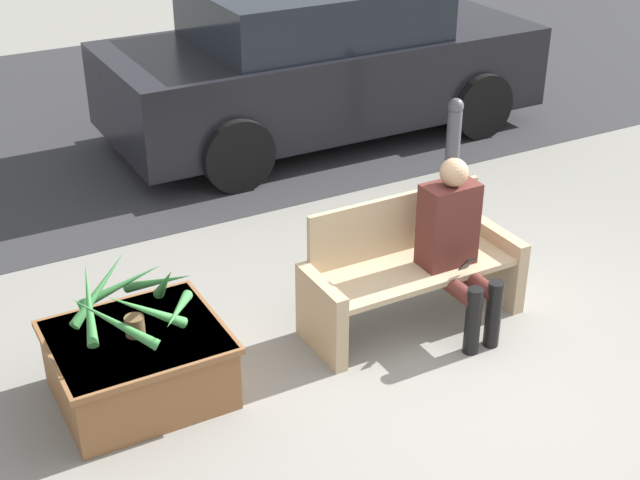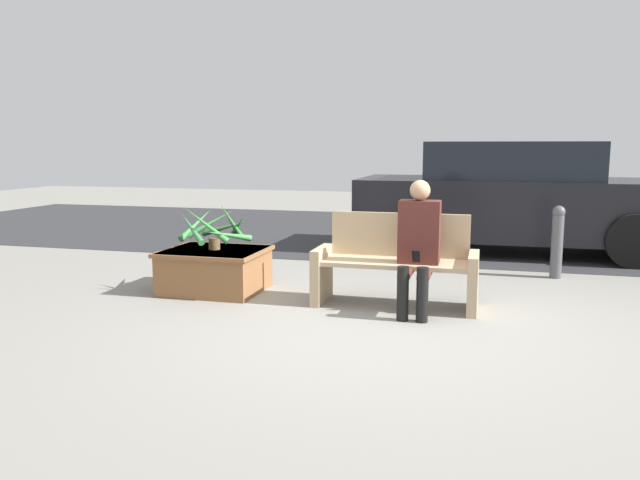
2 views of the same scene
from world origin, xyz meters
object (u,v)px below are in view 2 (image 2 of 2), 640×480
object	(u,v)px
person_seated	(418,242)
parked_car	(515,198)
bench	(396,264)
potted_plant	(216,228)
bollard_post	(557,240)
planter_box	(215,269)

from	to	relation	value
person_seated	parked_car	size ratio (longest dim) A/B	0.27
bench	parked_car	xyz separation A→B (m)	(1.20, 3.44, 0.38)
potted_plant	bollard_post	distance (m)	3.86
potted_plant	bollard_post	bearing A→B (deg)	24.78
person_seated	planter_box	world-z (taller)	person_seated
parked_car	bollard_post	xyz separation A→B (m)	(0.41, -1.75, -0.33)
potted_plant	person_seated	bearing A→B (deg)	-7.27
person_seated	potted_plant	size ratio (longest dim) A/B	1.55
bench	bollard_post	world-z (taller)	bench
bench	person_seated	world-z (taller)	person_seated
person_seated	planter_box	bearing A→B (deg)	173.08
planter_box	person_seated	bearing A→B (deg)	-6.92
parked_car	person_seated	bearing A→B (deg)	-105.04
planter_box	bollard_post	xyz separation A→B (m)	(3.52, 1.63, 0.20)
potted_plant	parked_car	size ratio (longest dim) A/B	0.18
bench	potted_plant	distance (m)	1.91
bench	person_seated	distance (m)	0.39
potted_plant	parked_car	distance (m)	4.57
bench	planter_box	xyz separation A→B (m)	(-1.91, 0.07, -0.15)
planter_box	bollard_post	world-z (taller)	bollard_post
bench	person_seated	xyz separation A→B (m)	(0.22, -0.19, 0.25)
planter_box	bollard_post	size ratio (longest dim) A/B	1.22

